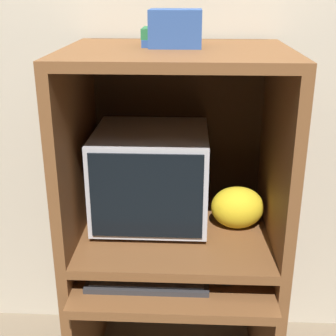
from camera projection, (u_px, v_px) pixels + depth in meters
name	position (u px, v px, depth m)	size (l,w,h in m)	color
wall_back	(179.00, 77.00, 2.09)	(6.00, 0.06, 2.60)	#B2A893
desk_base	(175.00, 308.00, 2.00)	(0.82, 0.74, 0.64)	brown
desk_monitor_shelf	(176.00, 233.00, 1.93)	(0.82, 0.67, 0.11)	brown
hutch_upper	(177.00, 118.00, 1.78)	(0.82, 0.67, 0.72)	brown
crt_monitor	(151.00, 175.00, 1.92)	(0.45, 0.45, 0.39)	#B2B2B7
keyboard	(148.00, 280.00, 1.74)	(0.45, 0.16, 0.03)	#2D2D30
mouse	(227.00, 281.00, 1.73)	(0.06, 0.04, 0.03)	black
snack_bag	(237.00, 207.00, 1.90)	(0.21, 0.16, 0.17)	gold
book_stack	(169.00, 37.00, 1.72)	(0.19, 0.15, 0.06)	navy
storage_box	(175.00, 28.00, 1.67)	(0.19, 0.16, 0.13)	navy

